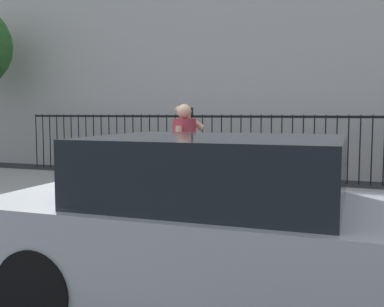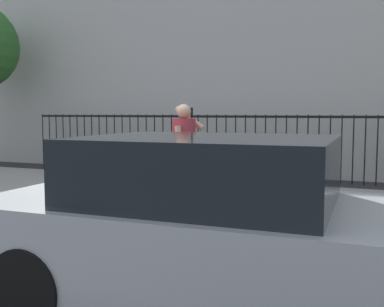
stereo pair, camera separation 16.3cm
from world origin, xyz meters
name	(u,v)px [view 2 (the right image)]	position (x,y,z in m)	size (l,w,h in m)	color
ground_plane	(95,233)	(0.00, 0.00, 0.00)	(60.00, 60.00, 0.00)	#28282B
sidewalk	(166,200)	(0.00, 2.20, 0.07)	(28.00, 4.40, 0.15)	gray
building_facade	(259,9)	(0.00, 8.50, 4.73)	(28.00, 4.00, 9.45)	#BCB7B2
iron_fence	(231,138)	(0.00, 5.90, 1.02)	(12.03, 0.04, 1.60)	black
parked_hatchback	(225,228)	(2.44, -1.63, 0.70)	(4.26, 1.97, 1.45)	#ADAFB5
pedestrian_on_phone	(183,151)	(0.94, 0.87, 1.09)	(0.47, 0.65, 1.62)	tan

